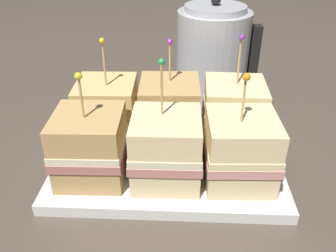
{
  "coord_description": "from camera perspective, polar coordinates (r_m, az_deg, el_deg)",
  "views": [
    {
      "loc": [
        0.02,
        -0.47,
        0.36
      ],
      "look_at": [
        0.0,
        0.0,
        0.07
      ],
      "focal_mm": 38.0,
      "sensor_mm": 36.0,
      "label": 1
    }
  ],
  "objects": [
    {
      "name": "ground_plane",
      "position": [
        0.59,
        0.0,
        -6.13
      ],
      "size": [
        6.0,
        6.0,
        0.0
      ],
      "primitive_type": "plane",
      "color": "#4C4238"
    },
    {
      "name": "sandwich_front_left",
      "position": [
        0.52,
        -12.37,
        -3.19
      ],
      "size": [
        0.1,
        0.1,
        0.17
      ],
      "color": "tan",
      "rests_on": "serving_platter"
    },
    {
      "name": "sandwich_back_center",
      "position": [
        0.6,
        0.01,
        2.34
      ],
      "size": [
        0.1,
        0.1,
        0.17
      ],
      "color": "tan",
      "rests_on": "serving_platter"
    },
    {
      "name": "serving_platter",
      "position": [
        0.58,
        0.0,
        -5.43
      ],
      "size": [
        0.36,
        0.25,
        0.02
      ],
      "color": "silver",
      "rests_on": "ground_plane"
    },
    {
      "name": "sandwich_back_left",
      "position": [
        0.61,
        -9.67,
        2.5
      ],
      "size": [
        0.1,
        0.1,
        0.18
      ],
      "color": "tan",
      "rests_on": "serving_platter"
    },
    {
      "name": "sandwich_front_right",
      "position": [
        0.51,
        11.5,
        -3.82
      ],
      "size": [
        0.1,
        0.1,
        0.17
      ],
      "color": "beige",
      "rests_on": "serving_platter"
    },
    {
      "name": "sandwich_front_center",
      "position": [
        0.51,
        -0.55,
        -3.68
      ],
      "size": [
        0.1,
        0.1,
        0.18
      ],
      "color": "beige",
      "rests_on": "serving_platter"
    },
    {
      "name": "kettle_steel",
      "position": [
        0.79,
        7.21,
        11.63
      ],
      "size": [
        0.18,
        0.16,
        0.21
      ],
      "color": "#B7BABF",
      "rests_on": "ground_plane"
    },
    {
      "name": "sandwich_back_right",
      "position": [
        0.6,
        10.42,
        2.01
      ],
      "size": [
        0.1,
        0.1,
        0.18
      ],
      "color": "beige",
      "rests_on": "serving_platter"
    }
  ]
}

